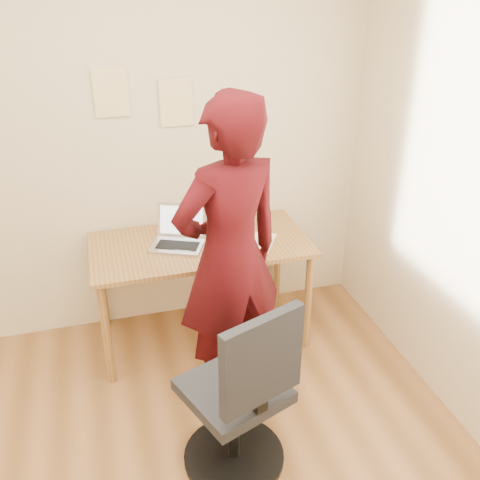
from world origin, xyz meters
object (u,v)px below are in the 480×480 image
object	(u,v)px
person	(230,258)
phone	(230,254)
desk	(200,254)
laptop	(179,236)
office_chair	(242,403)

from	to	relation	value
person	phone	bearing A→B (deg)	-122.30
desk	laptop	bearing A→B (deg)	167.43
phone	office_chair	xyz separation A→B (m)	(-0.20, -0.93, -0.31)
laptop	phone	world-z (taller)	laptop
laptop	person	world-z (taller)	person
laptop	phone	bearing A→B (deg)	-15.92
laptop	office_chair	size ratio (longest dim) A/B	0.40
phone	person	xyz separation A→B (m)	(-0.09, -0.34, 0.17)
desk	laptop	world-z (taller)	laptop
desk	phone	distance (m)	0.27
phone	office_chair	world-z (taller)	office_chair
desk	person	distance (m)	0.61
phone	person	bearing A→B (deg)	-98.05
desk	phone	xyz separation A→B (m)	(0.15, -0.21, 0.09)
desk	phone	size ratio (longest dim) A/B	9.80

